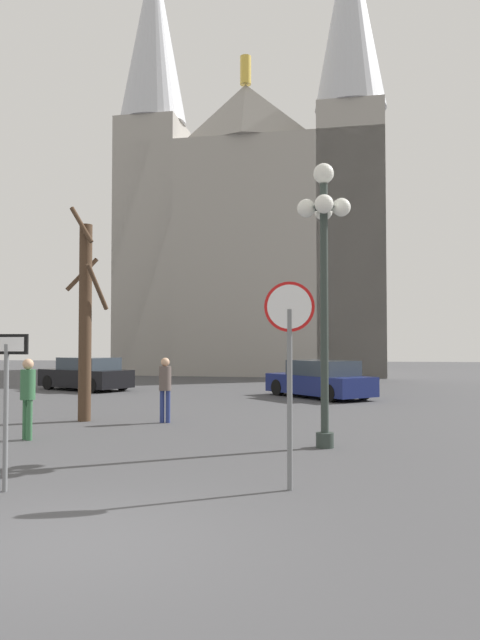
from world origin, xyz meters
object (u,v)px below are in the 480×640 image
object	(u,v)px
parked_car_near_navy	(320,380)
pedestrian_walking	(165,383)
street_lamp	(324,252)
bare_tree	(85,318)
parked_car_far_black	(86,375)
pedestrian_standing	(28,390)
stop_sign	(290,345)
cathedral	(256,236)
one_way_arrow_sign	(6,388)

from	to	relation	value
parked_car_near_navy	pedestrian_walking	bearing A→B (deg)	-118.42
street_lamp	bare_tree	bearing A→B (deg)	152.33
pedestrian_walking	parked_car_far_black	bearing A→B (deg)	121.11
parked_car_far_black	pedestrian_standing	size ratio (longest dim) A/B	2.63
stop_sign	pedestrian_walking	size ratio (longest dim) A/B	1.76
cathedral	stop_sign	distance (m)	33.66
parked_car_near_navy	pedestrian_standing	world-z (taller)	pedestrian_standing
pedestrian_standing	bare_tree	bearing A→B (deg)	89.05
one_way_arrow_sign	bare_tree	distance (m)	7.82
cathedral	parked_car_near_navy	distance (m)	20.57
one_way_arrow_sign	cathedral	bearing A→B (deg)	89.16
stop_sign	pedestrian_walking	xyz separation A→B (m)	(-3.55, 6.86, -1.05)
stop_sign	one_way_arrow_sign	world-z (taller)	stop_sign
stop_sign	bare_tree	distance (m)	9.06
parked_car_far_black	pedestrian_walking	distance (m)	11.80
bare_tree	parked_car_near_navy	size ratio (longest dim) A/B	1.24
parked_car_near_navy	pedestrian_walking	size ratio (longest dim) A/B	2.71
one_way_arrow_sign	parked_car_far_black	distance (m)	18.43
street_lamp	pedestrian_walking	distance (m)	6.01
stop_sign	pedestrian_standing	xyz separation A→B (m)	(-5.85, 3.76, -1.01)
cathedral	stop_sign	xyz separation A→B (m)	(3.55, -32.64, -7.41)
street_lamp	parked_car_near_navy	bearing A→B (deg)	89.87
stop_sign	street_lamp	size ratio (longest dim) A/B	0.52
street_lamp	parked_car_far_black	distance (m)	17.14
stop_sign	one_way_arrow_sign	size ratio (longest dim) A/B	1.34
pedestrian_walking	bare_tree	bearing A→B (deg)	178.29
one_way_arrow_sign	stop_sign	bearing A→B (deg)	8.08
cathedral	parked_car_far_black	distance (m)	18.99
one_way_arrow_sign	pedestrian_walking	bearing A→B (deg)	86.32
bare_tree	parked_car_far_black	xyz separation A→B (m)	(-3.86, 10.03, -2.10)
cathedral	parked_car_near_navy	xyz separation A→B (m)	(4.14, -18.12, -8.82)
street_lamp	stop_sign	bearing A→B (deg)	-98.95
one_way_arrow_sign	pedestrian_walking	xyz separation A→B (m)	(0.48, 7.43, -0.43)
one_way_arrow_sign	parked_car_far_black	bearing A→B (deg)	107.76
street_lamp	parked_car_near_navy	xyz separation A→B (m)	(0.03, 10.93, -3.28)
parked_car_near_navy	cathedral	bearing A→B (deg)	102.87
stop_sign	pedestrian_standing	bearing A→B (deg)	147.25
bare_tree	pedestrian_walking	bearing A→B (deg)	-1.71
stop_sign	pedestrian_standing	distance (m)	7.02
one_way_arrow_sign	bare_tree	world-z (taller)	bare_tree
one_way_arrow_sign	parked_car_far_black	size ratio (longest dim) A/B	0.48
cathedral	street_lamp	size ratio (longest dim) A/B	5.15
stop_sign	bare_tree	xyz separation A→B (m)	(-5.79, 6.93, 0.70)
cathedral	pedestrian_walking	size ratio (longest dim) A/B	17.42
cathedral	pedestrian_walking	xyz separation A→B (m)	(-0.01, -25.78, -8.46)
cathedral	pedestrian_walking	distance (m)	27.13
pedestrian_walking	pedestrian_standing	distance (m)	3.86
pedestrian_walking	pedestrian_standing	xyz separation A→B (m)	(-2.29, -3.10, 0.04)
street_lamp	parked_car_far_black	size ratio (longest dim) A/B	1.25
pedestrian_walking	cathedral	bearing A→B (deg)	89.98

